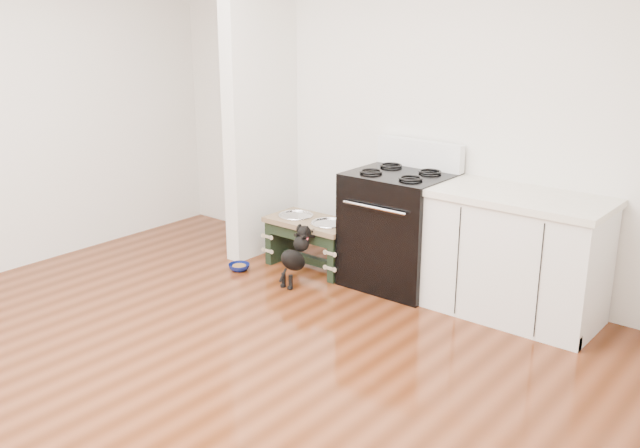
# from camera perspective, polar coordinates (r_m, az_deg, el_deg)

# --- Properties ---
(ground) EXTENTS (5.00, 5.00, 0.00)m
(ground) POSITION_cam_1_polar(r_m,az_deg,el_deg) (4.53, -12.07, -11.89)
(ground) COLOR #461E0C
(ground) RESTS_ON ground
(room_shell) EXTENTS (5.00, 5.00, 5.00)m
(room_shell) POSITION_cam_1_polar(r_m,az_deg,el_deg) (4.02, -13.51, 8.79)
(room_shell) COLOR silver
(room_shell) RESTS_ON ground
(partition_wall) EXTENTS (0.15, 0.80, 2.70)m
(partition_wall) POSITION_cam_1_polar(r_m,az_deg,el_deg) (6.32, -4.77, 9.63)
(partition_wall) COLOR silver
(partition_wall) RESTS_ON ground
(oven_range) EXTENTS (0.76, 0.69, 1.14)m
(oven_range) POSITION_cam_1_polar(r_m,az_deg,el_deg) (5.68, 6.33, -0.29)
(oven_range) COLOR black
(oven_range) RESTS_ON ground
(cabinet_run) EXTENTS (1.24, 0.64, 0.91)m
(cabinet_run) POSITION_cam_1_polar(r_m,az_deg,el_deg) (5.27, 15.40, -2.50)
(cabinet_run) COLOR silver
(cabinet_run) RESTS_ON ground
(dog_feeder) EXTENTS (0.78, 0.42, 0.45)m
(dog_feeder) POSITION_cam_1_polar(r_m,az_deg,el_deg) (6.05, -0.67, -0.80)
(dog_feeder) COLOR black
(dog_feeder) RESTS_ON ground
(puppy) EXTENTS (0.14, 0.40, 0.48)m
(puppy) POSITION_cam_1_polar(r_m,az_deg,el_deg) (5.72, -1.91, -2.36)
(puppy) COLOR black
(puppy) RESTS_ON ground
(floor_bowl) EXTENTS (0.24, 0.24, 0.06)m
(floor_bowl) POSITION_cam_1_polar(r_m,az_deg,el_deg) (6.12, -6.48, -3.45)
(floor_bowl) COLOR #0B1551
(floor_bowl) RESTS_ON ground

